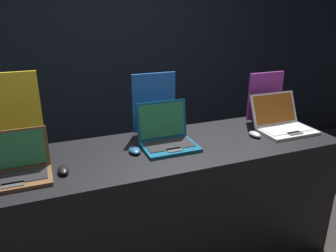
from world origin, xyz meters
TOP-DOWN VIEW (x-y plane):
  - wall_back at (0.00, 2.03)m, footprint 8.00×0.05m
  - display_counter at (0.00, 0.35)m, footprint 2.33×0.71m
  - laptop_front at (-0.92, 0.28)m, footprint 0.38×0.25m
  - mouse_front at (-0.67, 0.25)m, footprint 0.06×0.11m
  - promo_stand_front at (-0.92, 0.59)m, footprint 0.36×0.07m
  - laptop_middle at (0.01, 0.39)m, footprint 0.35×0.30m
  - mouse_middle at (-0.22, 0.36)m, footprint 0.07×0.11m
  - promo_stand_middle at (0.01, 0.64)m, footprint 0.32×0.07m
  - laptop_back at (0.91, 0.35)m, footprint 0.39×0.35m
  - mouse_back at (0.64, 0.31)m, footprint 0.06×0.11m
  - promo_stand_back at (0.91, 0.58)m, footprint 0.31×0.07m

SIDE VIEW (x-z plane):
  - display_counter at x=0.00m, z-range 0.00..0.91m
  - mouse_middle at x=-0.22m, z-range 0.91..0.94m
  - mouse_back at x=0.64m, z-range 0.91..0.95m
  - mouse_front at x=-0.67m, z-range 0.91..0.95m
  - laptop_front at x=-0.92m, z-range 0.85..1.09m
  - laptop_back at x=0.91m, z-range 0.85..1.10m
  - laptop_middle at x=0.01m, z-range 0.84..1.11m
  - promo_stand_back at x=0.91m, z-range 0.90..1.29m
  - promo_stand_middle at x=0.01m, z-range 0.90..1.34m
  - promo_stand_front at x=-0.92m, z-range 0.90..1.42m
  - wall_back at x=0.00m, z-range 0.00..2.80m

